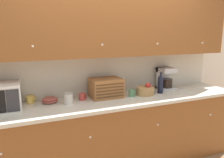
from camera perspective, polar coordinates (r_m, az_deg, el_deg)
name	(u,v)px	position (r m, az deg, el deg)	size (l,w,h in m)	color
ground_plane	(106,153)	(3.47, -1.54, -18.87)	(24.00, 24.00, 0.00)	#896647
wall_back	(105,68)	(3.05, -1.88, 2.92)	(5.92, 0.06, 2.60)	white
counter_unit	(115,133)	(2.98, 0.75, -13.93)	(3.54, 0.68, 0.95)	brown
backsplash_panel	(106,74)	(3.04, -1.62, 1.27)	(3.52, 0.01, 0.53)	beige
upper_cabinets	(122,22)	(2.90, 2.70, 14.63)	(3.52, 0.36, 0.87)	brown
mug_patterned_third	(30,99)	(2.81, -20.55, -4.99)	(0.10, 0.09, 0.09)	gold
bowl_stack_on_counter	(50,100)	(2.75, -15.95, -5.27)	(0.19, 0.19, 0.07)	#9E473D
storage_canister	(69,98)	(2.64, -11.27, -5.00)	(0.11, 0.11, 0.13)	silver
mug	(82,97)	(2.77, -7.79, -4.57)	(0.09, 0.08, 0.09)	#B73D38
bread_box	(106,88)	(2.85, -1.62, -2.34)	(0.40, 0.30, 0.25)	#996033
mug_blue_second	(132,93)	(2.91, 5.17, -3.66)	(0.09, 0.08, 0.10)	#4C845B
fruit_basket	(145,90)	(3.02, 8.68, -2.96)	(0.24, 0.24, 0.17)	#A87F4C
wine_bottle	(160,84)	(3.12, 12.52, -1.20)	(0.07, 0.07, 0.30)	black
coffee_maker	(165,78)	(3.38, 13.75, 0.21)	(0.22, 0.22, 0.32)	#B7B7BC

